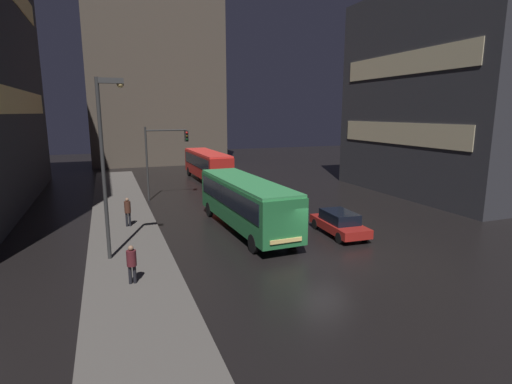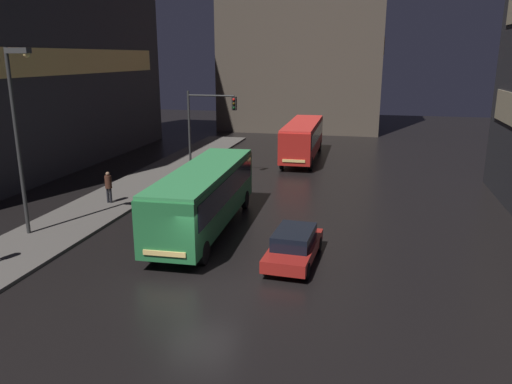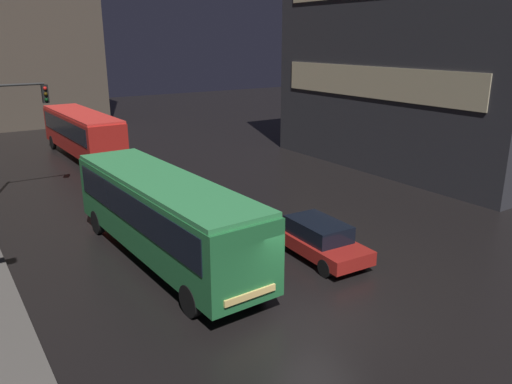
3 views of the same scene
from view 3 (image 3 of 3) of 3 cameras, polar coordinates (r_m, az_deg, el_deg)
ground_plane at (r=15.21m, az=6.61°, el=-14.10°), size 120.00×120.00×0.00m
building_right_block at (r=34.15m, az=19.46°, el=17.53°), size 10.07×17.60×17.30m
bus_near at (r=18.29m, az=-10.58°, el=-2.06°), size 2.93×11.02×3.14m
bus_far at (r=36.26m, az=-19.25°, el=6.72°), size 2.69×11.00×3.09m
car_taxi at (r=18.82m, az=7.07°, el=-5.27°), size 1.98×4.47×1.41m
traffic_light_main at (r=27.15m, az=-26.96°, el=7.36°), size 3.52×0.35×6.03m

